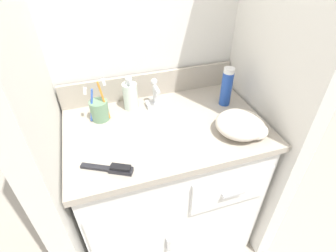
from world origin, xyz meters
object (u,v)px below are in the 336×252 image
at_px(toothbrush_cup, 99,110).
at_px(hand_towel, 243,125).
at_px(hairbrush, 114,169).
at_px(soap_dispenser, 130,96).
at_px(shaving_cream_can, 227,87).

distance_m(toothbrush_cup, hand_towel, 0.62).
relative_size(hairbrush, hand_towel, 0.88).
bearing_deg(soap_dispenser, hairbrush, -110.44).
bearing_deg(soap_dispenser, shaving_cream_can, -12.92).
relative_size(toothbrush_cup, shaving_cream_can, 1.07).
relative_size(toothbrush_cup, hairbrush, 1.10).
bearing_deg(hairbrush, toothbrush_cup, 118.95).
bearing_deg(hairbrush, soap_dispenser, 96.93).
relative_size(soap_dispenser, shaving_cream_can, 0.86).
bearing_deg(toothbrush_cup, hand_towel, -26.63).
bearing_deg(hand_towel, soap_dispenser, 141.68).
relative_size(shaving_cream_can, hand_towel, 0.90).
xyz_separation_m(toothbrush_cup, hand_towel, (0.55, -0.28, -0.01)).
bearing_deg(toothbrush_cup, shaving_cream_can, -5.64).
bearing_deg(shaving_cream_can, hairbrush, -154.63).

